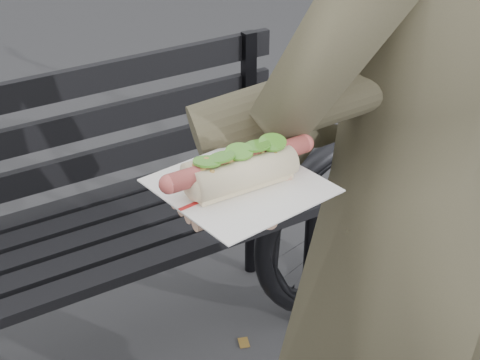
# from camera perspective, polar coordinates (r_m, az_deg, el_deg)

# --- Properties ---
(park_bench) EXTENTS (1.50, 0.44, 0.88)m
(park_bench) POSITION_cam_1_polar(r_m,az_deg,el_deg) (2.06, -13.95, -2.65)
(park_bench) COLOR black
(park_bench) RESTS_ON ground
(person) EXTENTS (0.71, 0.51, 1.82)m
(person) POSITION_cam_1_polar(r_m,az_deg,el_deg) (1.32, 12.35, -2.81)
(person) COLOR #4C4832
(person) RESTS_ON ground
(held_hotdog) EXTENTS (0.62, 0.30, 0.20)m
(held_hotdog) POSITION_cam_1_polar(r_m,az_deg,el_deg) (1.06, 6.97, 5.62)
(held_hotdog) COLOR #4C4832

